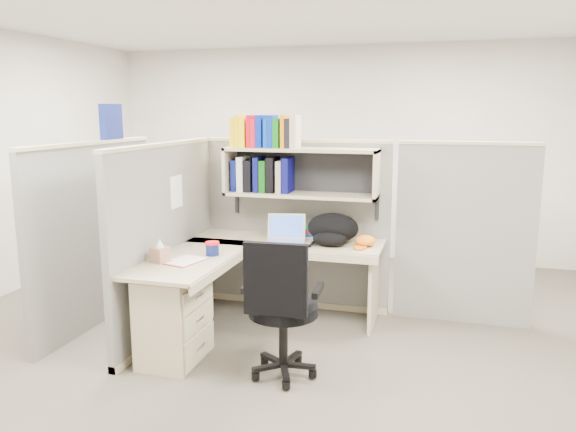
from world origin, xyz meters
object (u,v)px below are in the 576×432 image
(desk, at_px, (207,297))
(snack_canister, at_px, (212,248))
(laptop, at_px, (285,229))
(task_chair, at_px, (282,330))
(backpack, at_px, (332,229))

(desk, distance_m, snack_canister, 0.40)
(desk, xyz_separation_m, snack_canister, (-0.03, 0.19, 0.35))
(snack_canister, bearing_deg, laptop, 53.85)
(task_chair, bearing_deg, snack_canister, 144.98)
(desk, relative_size, laptop, 5.07)
(backpack, relative_size, snack_canister, 4.04)
(desk, distance_m, laptop, 0.99)
(backpack, bearing_deg, desk, -116.47)
(snack_canister, bearing_deg, backpack, 36.69)
(desk, xyz_separation_m, backpack, (0.83, 0.82, 0.43))
(laptop, xyz_separation_m, task_chair, (0.30, -1.13, -0.49))
(desk, relative_size, task_chair, 1.68)
(desk, relative_size, snack_canister, 15.42)
(backpack, bearing_deg, task_chair, -76.84)
(snack_canister, distance_m, task_chair, 1.00)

